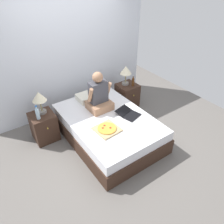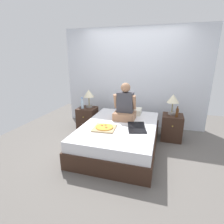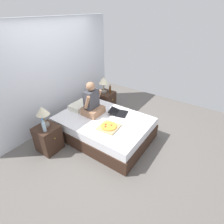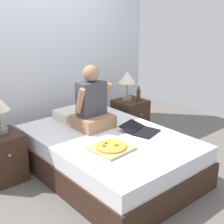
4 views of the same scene
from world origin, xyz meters
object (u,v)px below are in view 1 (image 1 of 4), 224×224
Objects in this scene: nightstand_right at (127,95)px; pizza_box at (107,129)px; laptop at (129,114)px; nightstand_left at (44,127)px; water_bottle at (38,114)px; lamp_on_right_nightstand at (126,71)px; bed at (108,127)px; person_seated at (99,96)px; beer_bottle at (133,82)px; lamp_on_left_nightstand at (39,98)px.

nightstand_right is 1.33× the size of pizza_box.
pizza_box is (-0.59, -0.12, -0.00)m from laptop.
water_bottle is (-0.08, -0.09, 0.40)m from nightstand_left.
lamp_on_right_nightstand reaches higher than pizza_box.
water_bottle is at bearing 151.47° from bed.
person_seated is (-0.97, -0.40, -0.11)m from lamp_on_right_nightstand.
bed is at bearing -151.65° from beer_bottle.
laptop is at bearing -26.30° from bed.
person_seated is 0.74m from pizza_box.
nightstand_right is (1.02, 0.69, 0.04)m from bed.
pizza_box is (0.80, -1.00, 0.24)m from nightstand_left.
nightstand_left is 2.11m from lamp_on_right_nightstand.
beer_bottle is (2.12, -0.10, 0.38)m from nightstand_left.
lamp_on_right_nightstand reaches higher than laptop.
water_bottle is at bearing -131.65° from nightstand_left.
nightstand_left reaches higher than bed.
bed is 4.65× the size of lamp_on_left_nightstand.
nightstand_left is at bearing 147.95° from laptop.
lamp_on_left_nightstand reaches higher than pizza_box.
lamp_on_left_nightstand reaches higher than water_bottle.
laptop reaches higher than nightstand_right.
bed is at bearing 54.39° from pizza_box.
nightstand_left is at bearing 161.35° from person_seated.
laptop is at bearing -133.00° from beer_bottle.
person_seated is 1.82× the size of pizza_box.
pizza_box is at bearing -168.31° from laptop.
nightstand_right is at bearing -59.07° from lamp_on_right_nightstand.
person_seated is at bearing -18.65° from nightstand_left.
lamp_on_right_nightstand is 1.96× the size of beer_bottle.
lamp_on_left_nightstand is at bearing 51.37° from nightstand_left.
nightstand_right is at bearing 125.01° from beer_bottle.
nightstand_right is 1.61m from pizza_box.
water_bottle is at bearing -130.60° from lamp_on_left_nightstand.
lamp_on_left_nightstand is 0.28m from water_bottle.
laptop is 0.60m from pizza_box.
pizza_box is at bearing -141.29° from nightstand_right.
laptop is (-0.62, -0.92, -0.38)m from lamp_on_right_nightstand.
water_bottle is 0.48× the size of nightstand_right.
nightstand_left is 1.27× the size of lamp_on_left_nightstand.
person_seated is at bearing 85.65° from bed.
person_seated reaches higher than lamp_on_right_nightstand.
lamp_on_right_nightstand is 0.93× the size of laptop.
nightstand_left is 1.22m from person_seated.
water_bottle reaches higher than bed.
lamp_on_left_nightstand reaches higher than nightstand_left.
bed is at bearing -94.35° from person_seated.
nightstand_left is 1.66m from laptop.
person_seated is at bearing -166.61° from beer_bottle.
lamp_on_right_nightstand is 1.05× the size of pizza_box.
person_seated reaches higher than beer_bottle.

